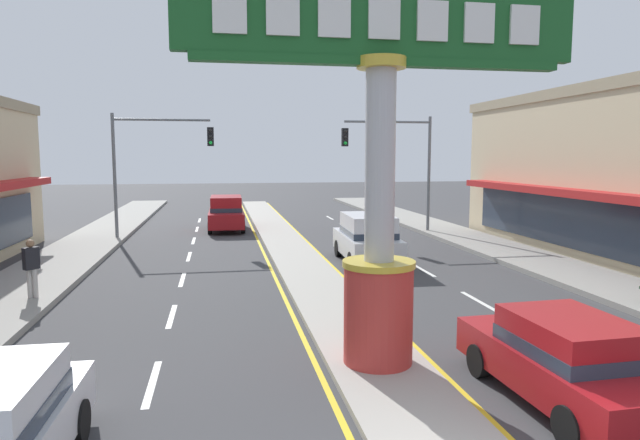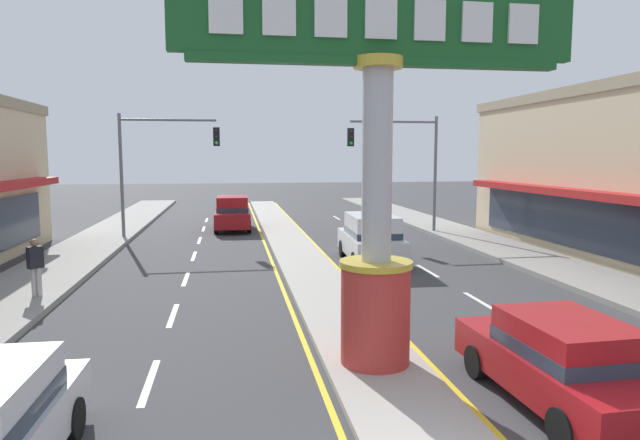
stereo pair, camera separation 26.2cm
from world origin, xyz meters
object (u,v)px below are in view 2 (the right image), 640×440
at_px(traffic_light_left_side, 158,154).
at_px(suv_mid_left_lane, 233,213).
at_px(suv_far_right_lane, 371,238).
at_px(district_sign, 377,175).
at_px(sedan_near_right_lane, 562,361).
at_px(pedestrian_near_kerb, 35,264).
at_px(traffic_light_right_side, 404,154).

xyz_separation_m(traffic_light_left_side, suv_mid_left_lane, (3.59, 3.04, -3.26)).
relative_size(suv_far_right_lane, suv_mid_left_lane, 1.01).
bearing_deg(district_sign, sedan_near_right_lane, -38.28).
xyz_separation_m(sedan_near_right_lane, pedestrian_near_kerb, (-10.86, 8.45, 0.33)).
bearing_deg(suv_mid_left_lane, district_sign, -82.96).
relative_size(traffic_light_right_side, suv_mid_left_lane, 1.34).
bearing_deg(suv_mid_left_lane, traffic_light_right_side, -20.56).
height_order(sedan_near_right_lane, suv_far_right_lane, suv_far_right_lane).
bearing_deg(traffic_light_right_side, suv_mid_left_lane, 159.44).
xyz_separation_m(suv_far_right_lane, suv_mid_left_lane, (-5.27, 10.68, 0.00)).
relative_size(traffic_light_right_side, pedestrian_near_kerb, 3.73).
distance_m(traffic_light_right_side, pedestrian_near_kerb, 18.82).
bearing_deg(sedan_near_right_lane, pedestrian_near_kerb, 142.11).
bearing_deg(pedestrian_near_kerb, suv_mid_left_lane, 69.55).
bearing_deg(traffic_light_left_side, traffic_light_right_side, -1.31).
bearing_deg(sedan_near_right_lane, suv_mid_left_lane, 102.70).
bearing_deg(traffic_light_left_side, suv_far_right_lane, -40.79).
xyz_separation_m(district_sign, suv_mid_left_lane, (-2.64, 21.34, -2.81)).
bearing_deg(district_sign, suv_far_right_lane, 76.11).
bearing_deg(traffic_light_left_side, pedestrian_near_kerb, -99.50).
xyz_separation_m(district_sign, suv_far_right_lane, (2.64, 10.66, -2.81)).
relative_size(traffic_light_right_side, sedan_near_right_lane, 1.42).
bearing_deg(district_sign, suv_mid_left_lane, 97.04).
bearing_deg(suv_mid_left_lane, suv_far_right_lane, -63.73).
relative_size(traffic_light_left_side, suv_far_right_lane, 1.33).
height_order(suv_mid_left_lane, pedestrian_near_kerb, suv_mid_left_lane).
height_order(district_sign, pedestrian_near_kerb, district_sign).
xyz_separation_m(suv_mid_left_lane, pedestrian_near_kerb, (-5.58, -14.97, 0.14)).
distance_m(district_sign, traffic_light_right_side, 19.07).
relative_size(sedan_near_right_lane, pedestrian_near_kerb, 2.62).
height_order(traffic_light_left_side, sedan_near_right_lane, traffic_light_left_side).
bearing_deg(sedan_near_right_lane, traffic_light_left_side, 113.50).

